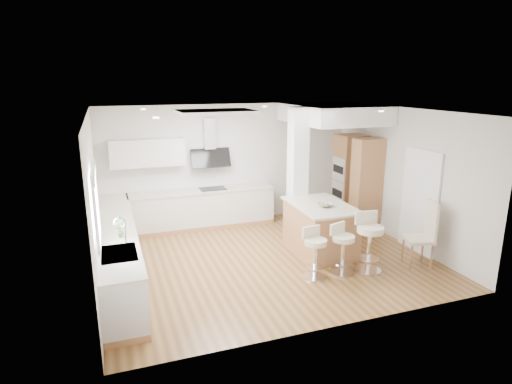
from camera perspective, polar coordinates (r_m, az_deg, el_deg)
name	(u,v)px	position (r m, az deg, el deg)	size (l,w,h in m)	color
ground	(267,259)	(8.33, 1.48, -8.87)	(6.00, 6.00, 0.00)	olive
ceiling	(267,259)	(8.33, 1.48, -8.87)	(6.00, 5.00, 0.02)	white
wall_back	(230,164)	(10.19, -3.53, 3.78)	(6.00, 0.04, 2.80)	silver
wall_left	(94,204)	(7.38, -20.74, -1.47)	(0.04, 5.00, 2.80)	silver
wall_right	(403,176)	(9.36, 18.96, 2.00)	(0.04, 5.00, 2.80)	silver
skylight	(216,112)	(7.98, -5.36, 10.61)	(4.10, 2.10, 0.06)	white
window_left	(95,200)	(6.44, -20.65, -1.05)	(0.06, 1.28, 1.07)	white
doorway_right	(419,203)	(8.99, 20.96, -1.32)	(0.05, 1.00, 2.10)	#413C33
counter_left	(118,250)	(7.89, -17.91, -7.41)	(0.63, 4.50, 1.35)	#B57D4D
counter_back	(195,199)	(9.88, -8.12, -0.90)	(3.62, 0.63, 2.50)	#B57D4D
pillar	(297,174)	(9.13, 5.56, 2.43)	(0.35, 0.35, 2.80)	white
soffit	(333,114)	(9.83, 10.25, 10.23)	(1.78, 2.20, 0.40)	white
oven_column	(356,181)	(10.22, 13.14, 1.43)	(0.63, 1.21, 2.10)	#B57D4D
peninsula	(320,228)	(8.62, 8.53, -4.71)	(1.08, 1.62, 1.05)	#B57D4D
bar_stool_a	(315,250)	(7.48, 7.85, -7.67)	(0.46, 0.46, 0.90)	silver
bar_stool_b	(342,246)	(7.71, 11.42, -7.10)	(0.52, 0.52, 0.91)	silver
bar_stool_c	(369,239)	(7.88, 14.84, -6.07)	(0.53, 0.53, 1.08)	silver
dining_chair	(425,231)	(8.44, 21.59, -4.90)	(0.59, 0.59, 1.22)	beige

